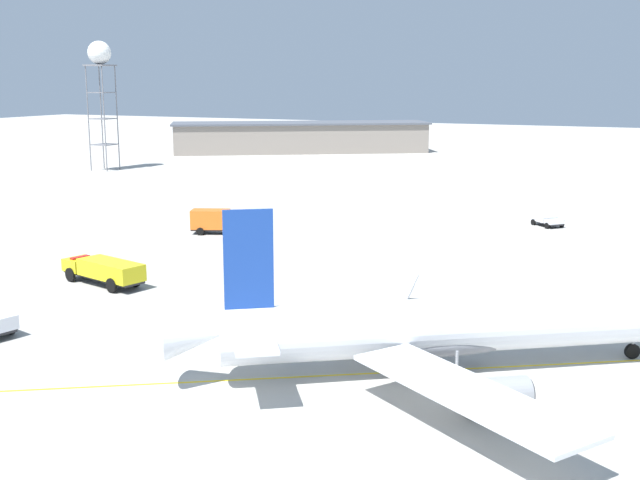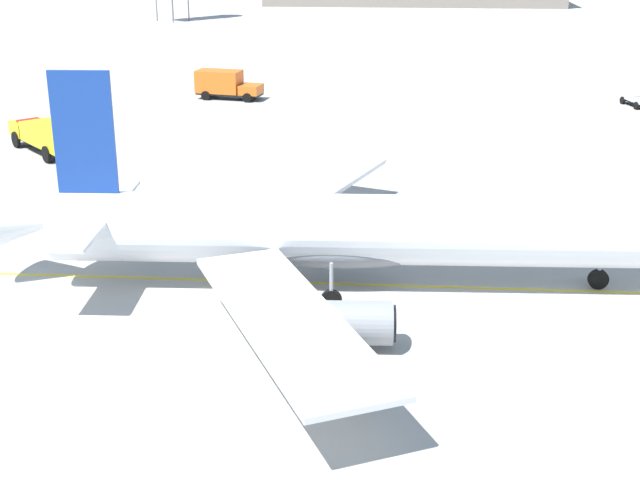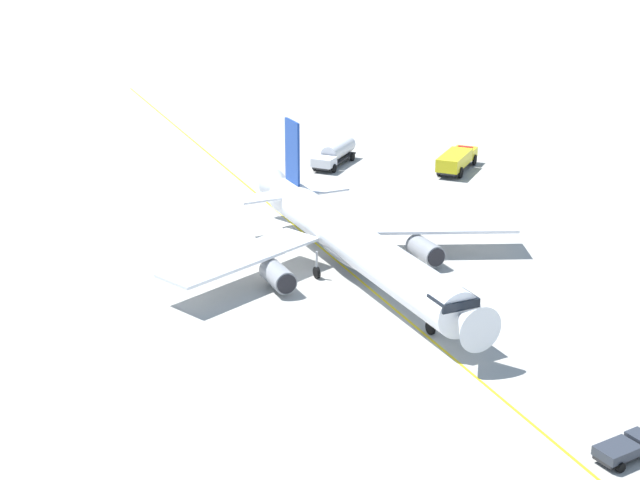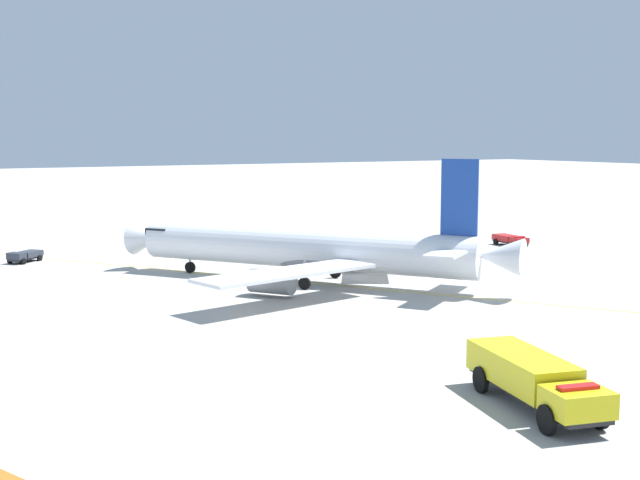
# 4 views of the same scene
# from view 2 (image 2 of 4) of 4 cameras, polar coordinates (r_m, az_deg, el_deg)

# --- Properties ---
(ground_plane) EXTENTS (600.00, 600.00, 0.00)m
(ground_plane) POSITION_cam_2_polar(r_m,az_deg,el_deg) (43.96, -1.46, -5.27)
(ground_plane) COLOR #ADAAA3
(airliner_main) EXTENTS (30.83, 34.63, 11.60)m
(airliner_main) POSITION_cam_2_polar(r_m,az_deg,el_deg) (47.02, 2.19, 0.49)
(airliner_main) COLOR white
(airliner_main) RESTS_ON ground_plane
(catering_truck_truck) EXTENTS (4.98, 7.63, 3.10)m
(catering_truck_truck) POSITION_cam_2_polar(r_m,az_deg,el_deg) (98.67, -6.19, 10.03)
(catering_truck_truck) COLOR #232326
(catering_truck_truck) RESTS_ON ground_plane
(pushback_tug_truck) EXTENTS (4.74, 4.81, 1.30)m
(pushback_tug_truck) POSITION_cam_2_polar(r_m,az_deg,el_deg) (100.33, 20.01, 8.61)
(pushback_tug_truck) COLOR #232326
(pushback_tug_truck) RESTS_ON ground_plane
(fire_tender_truck) EXTENTS (5.14, 10.20, 2.50)m
(fire_tender_truck) POSITION_cam_2_polar(r_m,az_deg,el_deg) (78.32, -17.27, 6.49)
(fire_tender_truck) COLOR #232326
(fire_tender_truck) RESTS_ON ground_plane
(taxiway_centreline) EXTENTS (104.48, 167.69, 0.01)m
(taxiway_centreline) POSITION_cam_2_polar(r_m,az_deg,el_deg) (48.20, 3.29, -2.92)
(taxiway_centreline) COLOR yellow
(taxiway_centreline) RESTS_ON ground_plane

